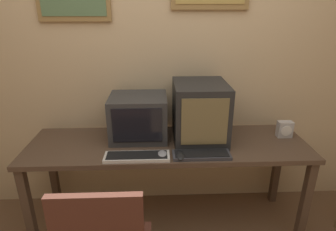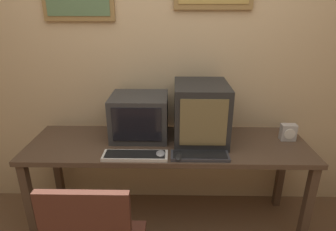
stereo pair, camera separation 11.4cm
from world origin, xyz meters
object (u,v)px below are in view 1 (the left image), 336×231
at_px(keyboard_main, 137,156).
at_px(desk_clock, 285,129).
at_px(monitor_right, 200,112).
at_px(keyboard_side, 201,155).
at_px(mouse_near_keyboard, 180,156).
at_px(monitor_left, 139,117).
at_px(mouse_far_corner, 162,155).

height_order(keyboard_main, desk_clock, desk_clock).
height_order(monitor_right, keyboard_side, monitor_right).
xyz_separation_m(mouse_near_keyboard, desk_clock, (0.83, 0.30, 0.05)).
xyz_separation_m(monitor_right, mouse_near_keyboard, (-0.17, -0.30, -0.20)).
relative_size(monitor_left, keyboard_side, 1.09).
bearing_deg(mouse_far_corner, desk_clock, 16.17).
xyz_separation_m(keyboard_main, desk_clock, (1.12, 0.28, 0.05)).
relative_size(keyboard_main, keyboard_side, 1.12).
distance_m(keyboard_side, mouse_far_corner, 0.26).
height_order(monitor_left, monitor_right, monitor_right).
xyz_separation_m(monitor_left, desk_clock, (1.12, -0.05, -0.10)).
distance_m(keyboard_main, keyboard_side, 0.43).
xyz_separation_m(keyboard_side, desk_clock, (0.69, 0.28, 0.05)).
height_order(mouse_near_keyboard, mouse_far_corner, same).
relative_size(keyboard_side, mouse_near_keyboard, 3.57).
bearing_deg(keyboard_main, mouse_near_keyboard, -3.35).
xyz_separation_m(keyboard_side, mouse_near_keyboard, (-0.15, -0.02, 0.00)).
bearing_deg(desk_clock, mouse_far_corner, -163.83).
distance_m(monitor_right, desk_clock, 0.68).
xyz_separation_m(monitor_left, keyboard_side, (0.43, -0.33, -0.15)).
bearing_deg(mouse_far_corner, mouse_near_keyboard, -12.29).
bearing_deg(monitor_right, desk_clock, 0.05).
bearing_deg(mouse_near_keyboard, desk_clock, 19.90).
height_order(monitor_left, mouse_near_keyboard, monitor_left).
height_order(monitor_right, desk_clock, monitor_right).
height_order(monitor_right, keyboard_main, monitor_right).
relative_size(monitor_right, desk_clock, 3.53).
bearing_deg(keyboard_main, keyboard_side, 0.65).
relative_size(keyboard_side, mouse_far_corner, 3.74).
bearing_deg(keyboard_side, monitor_left, 143.15).
bearing_deg(mouse_near_keyboard, mouse_far_corner, 167.71).
height_order(monitor_right, mouse_near_keyboard, monitor_right).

